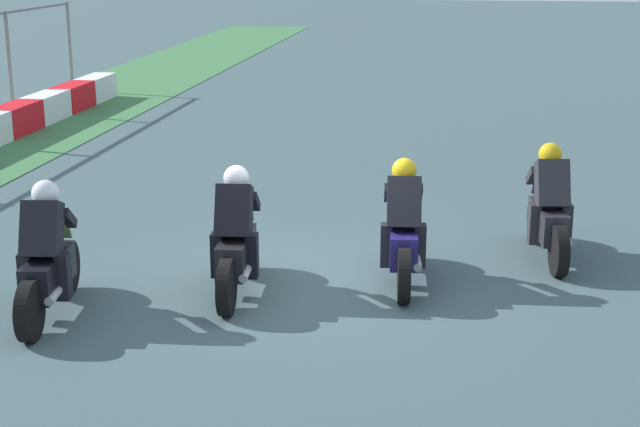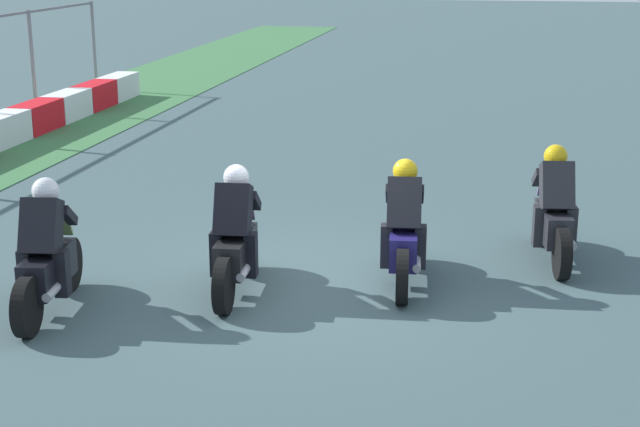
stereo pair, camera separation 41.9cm
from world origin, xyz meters
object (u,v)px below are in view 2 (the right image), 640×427
(rider_lane_c, at_px, (236,241))
(rider_lane_d, at_px, (47,259))
(rider_lane_b, at_px, (404,233))
(rider_lane_a, at_px, (554,214))

(rider_lane_c, bearing_deg, rider_lane_d, 114.29)
(rider_lane_b, xyz_separation_m, rider_lane_d, (-1.69, 3.76, 0.00))
(rider_lane_a, relative_size, rider_lane_c, 1.00)
(rider_lane_a, bearing_deg, rider_lane_d, 109.87)
(rider_lane_a, xyz_separation_m, rider_lane_b, (-1.20, 1.80, 0.00))
(rider_lane_d, bearing_deg, rider_lane_b, -73.23)
(rider_lane_a, height_order, rider_lane_c, same)
(rider_lane_a, bearing_deg, rider_lane_c, 109.32)
(rider_lane_a, relative_size, rider_lane_d, 1.00)
(rider_lane_d, bearing_deg, rider_lane_c, -68.90)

